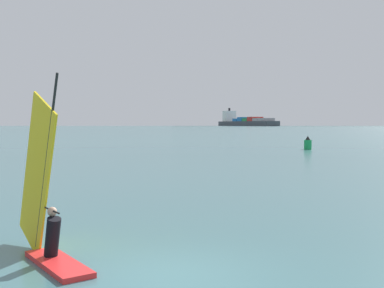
{
  "coord_description": "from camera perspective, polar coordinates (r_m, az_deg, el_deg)",
  "views": [
    {
      "loc": [
        0.96,
        -9.76,
        3.22
      ],
      "look_at": [
        -0.38,
        17.01,
        2.09
      ],
      "focal_mm": 43.81,
      "sensor_mm": 36.0,
      "label": 1
    }
  ],
  "objects": [
    {
      "name": "ground_plane",
      "position": [
        10.32,
        -2.72,
        -15.77
      ],
      "size": [
        4000.0,
        4000.0,
        0.0
      ],
      "primitive_type": "plane",
      "color": "#386066"
    },
    {
      "name": "windsurfer",
      "position": [
        11.85,
        -17.33,
        -7.96
      ],
      "size": [
        2.94,
        3.53,
        4.56
      ],
      "rotation": [
        0.0,
        0.0,
        5.39
      ],
      "color": "red",
      "rests_on": "ground_plane"
    },
    {
      "name": "cargo_ship",
      "position": [
        885.22,
        6.54,
        2.71
      ],
      "size": [
        104.3,
        173.66,
        35.72
      ],
      "rotation": [
        0.0,
        0.0,
        5.17
      ],
      "color": "#3F444C",
      "rests_on": "ground_plane"
    },
    {
      "name": "distant_headland",
      "position": [
        1542.53,
        20.39,
        2.64
      ],
      "size": [
        1164.64,
        600.61,
        26.18
      ],
      "primitive_type": "cube",
      "rotation": [
        0.0,
        0.0,
        -0.1
      ],
      "color": "#60665B",
      "rests_on": "ground_plane"
    },
    {
      "name": "channel_buoy",
      "position": [
        61.31,
        13.92,
        0.05
      ],
      "size": [
        0.95,
        0.95,
        1.73
      ],
      "color": "#19994C",
      "rests_on": "ground_plane"
    }
  ]
}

